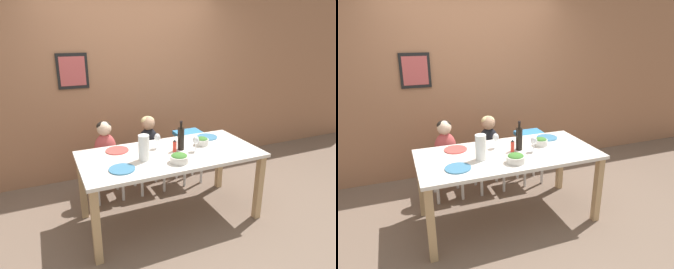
% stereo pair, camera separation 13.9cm
% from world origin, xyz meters
% --- Properties ---
extents(ground_plane, '(14.00, 14.00, 0.00)m').
position_xyz_m(ground_plane, '(0.00, 0.00, 0.00)').
color(ground_plane, '#705B4C').
extents(wall_back, '(10.00, 0.09, 2.70)m').
position_xyz_m(wall_back, '(-0.00, 1.40, 1.35)').
color(wall_back, '#9E6B4C').
rests_on(wall_back, ground_plane).
extents(dining_table, '(1.87, 0.89, 0.78)m').
position_xyz_m(dining_table, '(0.00, 0.00, 0.68)').
color(dining_table, silver).
rests_on(dining_table, ground_plane).
extents(chair_far_left, '(0.42, 0.40, 0.48)m').
position_xyz_m(chair_far_left, '(-0.54, 0.70, 0.40)').
color(chair_far_left, silver).
rests_on(chair_far_left, ground_plane).
extents(chair_far_center, '(0.42, 0.40, 0.48)m').
position_xyz_m(chair_far_center, '(0.01, 0.70, 0.40)').
color(chair_far_center, silver).
rests_on(chair_far_center, ground_plane).
extents(chair_right_highchair, '(0.35, 0.34, 0.71)m').
position_xyz_m(chair_right_highchair, '(0.59, 0.70, 0.55)').
color(chair_right_highchair, silver).
rests_on(chair_right_highchair, ground_plane).
extents(person_child_left, '(0.26, 0.19, 0.51)m').
position_xyz_m(person_child_left, '(-0.54, 0.70, 0.74)').
color(person_child_left, '#C64C4C').
rests_on(person_child_left, chair_far_left).
extents(person_child_center, '(0.26, 0.19, 0.51)m').
position_xyz_m(person_child_center, '(0.01, 0.70, 0.74)').
color(person_child_center, black).
rests_on(person_child_center, chair_far_center).
extents(wine_bottle, '(0.07, 0.07, 0.32)m').
position_xyz_m(wine_bottle, '(0.14, 0.04, 0.91)').
color(wine_bottle, black).
rests_on(wine_bottle, dining_table).
extents(paper_towel_roll, '(0.11, 0.11, 0.26)m').
position_xyz_m(paper_towel_roll, '(-0.31, -0.07, 0.91)').
color(paper_towel_roll, white).
rests_on(paper_towel_roll, dining_table).
extents(wine_glass_near, '(0.07, 0.07, 0.17)m').
position_xyz_m(wine_glass_near, '(0.26, -0.06, 0.89)').
color(wine_glass_near, white).
rests_on(wine_glass_near, dining_table).
extents(wine_glass_far, '(0.07, 0.07, 0.17)m').
position_xyz_m(wine_glass_far, '(-0.08, 0.18, 0.89)').
color(wine_glass_far, white).
rests_on(wine_glass_far, dining_table).
extents(salad_bowl_large, '(0.18, 0.18, 0.09)m').
position_xyz_m(salad_bowl_large, '(-0.02, -0.25, 0.82)').
color(salad_bowl_large, silver).
rests_on(salad_bowl_large, dining_table).
extents(salad_bowl_small, '(0.15, 0.15, 0.09)m').
position_xyz_m(salad_bowl_small, '(0.41, 0.08, 0.82)').
color(salad_bowl_small, silver).
rests_on(salad_bowl_small, dining_table).
extents(dinner_plate_front_left, '(0.24, 0.24, 0.01)m').
position_xyz_m(dinner_plate_front_left, '(-0.57, -0.19, 0.78)').
color(dinner_plate_front_left, teal).
rests_on(dinner_plate_front_left, dining_table).
extents(dinner_plate_back_left, '(0.24, 0.24, 0.01)m').
position_xyz_m(dinner_plate_back_left, '(-0.50, 0.27, 0.78)').
color(dinner_plate_back_left, '#D14C47').
rests_on(dinner_plate_back_left, dining_table).
extents(dinner_plate_back_right, '(0.24, 0.24, 0.01)m').
position_xyz_m(dinner_plate_back_right, '(0.60, 0.26, 0.78)').
color(dinner_plate_back_right, teal).
rests_on(dinner_plate_back_right, dining_table).
extents(condiment_bottle_hot_sauce, '(0.04, 0.04, 0.13)m').
position_xyz_m(condiment_bottle_hot_sauce, '(0.05, 0.02, 0.84)').
color(condiment_bottle_hot_sauce, red).
rests_on(condiment_bottle_hot_sauce, dining_table).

